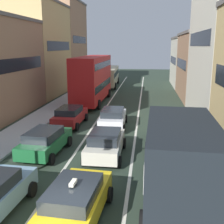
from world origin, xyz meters
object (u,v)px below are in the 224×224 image
removalist_box_truck (179,157)px  bus_far_queue_secondary (108,75)px  hatchback_centre_lane_third (113,117)px  taxi_centre_lane_front (75,201)px  wagon_left_lane_second (45,141)px  sedan_left_lane_third (70,116)px  sedan_centre_lane_second (105,143)px  bus_mid_queue_primary (92,77)px  sedan_right_lane_behind_truck (163,133)px

removalist_box_truck → bus_far_queue_secondary: (-7.23, 32.80, -0.21)m
hatchback_centre_lane_third → removalist_box_truck: bearing=-161.0°
taxi_centre_lane_front → bus_far_queue_secondary: (-3.51, 34.48, 0.96)m
removalist_box_truck → taxi_centre_lane_front: size_ratio=1.76×
wagon_left_lane_second → sedan_left_lane_third: 6.09m
sedan_centre_lane_second → bus_mid_queue_primary: 15.70m
sedan_right_lane_behind_truck → bus_far_queue_secondary: size_ratio=0.41×
hatchback_centre_lane_third → bus_far_queue_secondary: (-3.40, 22.40, 0.96)m
removalist_box_truck → bus_far_queue_secondary: size_ratio=0.73×
sedan_right_lane_behind_truck → removalist_box_truck: bearing=-175.6°
taxi_centre_lane_front → bus_mid_queue_primary: (-3.47, 21.32, 2.03)m
sedan_centre_lane_second → hatchback_centre_lane_third: same height
taxi_centre_lane_front → hatchback_centre_lane_third: 12.08m
sedan_centre_lane_second → sedan_left_lane_third: 7.11m
wagon_left_lane_second → hatchback_centre_lane_third: (3.23, 5.93, 0.00)m
bus_far_queue_secondary → hatchback_centre_lane_third: bearing=-173.7°
sedan_left_lane_third → bus_far_queue_secondary: 22.27m
wagon_left_lane_second → sedan_left_lane_third: same height
hatchback_centre_lane_third → sedan_right_lane_behind_truck: same height
hatchback_centre_lane_third → sedan_left_lane_third: bearing=86.2°
sedan_right_lane_behind_truck → bus_far_queue_secondary: bus_far_queue_secondary is taller
hatchback_centre_lane_third → sedan_right_lane_behind_truck: 5.10m
sedan_centre_lane_second → bus_far_queue_secondary: (-3.69, 28.30, 0.96)m
taxi_centre_lane_front → bus_mid_queue_primary: size_ratio=0.42×
removalist_box_truck → sedan_right_lane_behind_truck: (-0.20, 6.82, -1.18)m
bus_mid_queue_primary → sedan_right_lane_behind_truck: bearing=-150.6°
removalist_box_truck → bus_mid_queue_primary: (-7.18, 19.63, 0.86)m
sedan_right_lane_behind_truck → bus_far_queue_secondary: (-7.03, 25.98, 0.96)m
bus_mid_queue_primary → sedan_centre_lane_second: bearing=-165.7°
wagon_left_lane_second → sedan_right_lane_behind_truck: same height
sedan_right_lane_behind_truck → bus_mid_queue_primary: 14.73m
wagon_left_lane_second → sedan_right_lane_behind_truck: (6.86, 2.36, 0.00)m
wagon_left_lane_second → sedan_right_lane_behind_truck: size_ratio=1.00×
taxi_centre_lane_front → sedan_centre_lane_second: 6.18m
hatchback_centre_lane_third → taxi_centre_lane_front: bearing=179.3°
sedan_left_lane_third → bus_far_queue_secondary: bus_far_queue_secondary is taller
sedan_centre_lane_second → sedan_left_lane_third: size_ratio=0.99×
bus_far_queue_secondary → removalist_box_truck: bearing=-169.9°
sedan_centre_lane_second → wagon_left_lane_second: same height
sedan_left_lane_third → sedan_right_lane_behind_truck: bearing=-116.4°
wagon_left_lane_second → bus_far_queue_secondary: (-0.17, 28.34, 0.96)m
bus_mid_queue_primary → removalist_box_truck: bearing=-159.1°
hatchback_centre_lane_third → sedan_right_lane_behind_truck: size_ratio=0.99×
sedan_centre_lane_second → taxi_centre_lane_front: bearing=178.6°
sedan_centre_lane_second → hatchback_centre_lane_third: 5.91m
sedan_centre_lane_second → bus_far_queue_secondary: bearing=7.6°
wagon_left_lane_second → bus_mid_queue_primary: (-0.12, 15.17, 2.03)m
removalist_box_truck → wagon_left_lane_second: bearing=59.6°
taxi_centre_lane_front → sedan_left_lane_third: bearing=20.1°
sedan_centre_lane_second → bus_far_queue_secondary: 28.56m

